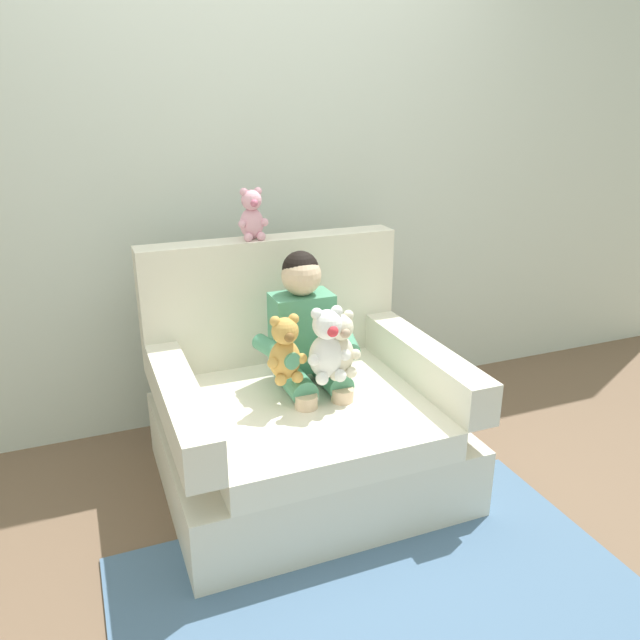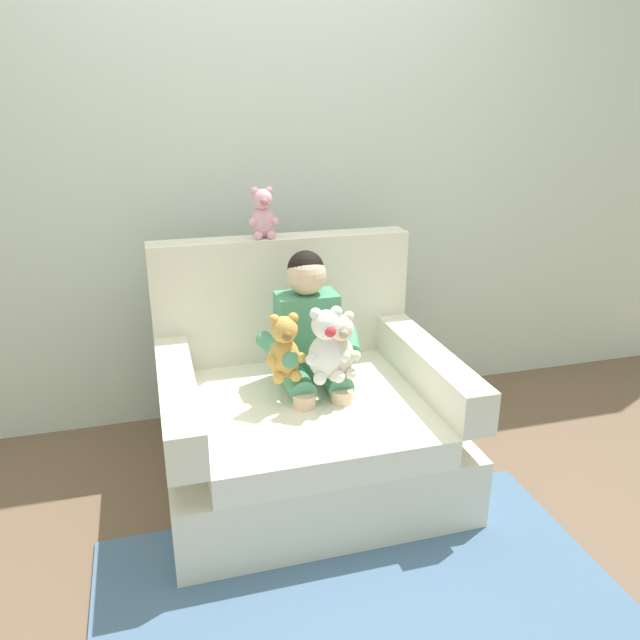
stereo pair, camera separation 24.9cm
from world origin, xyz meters
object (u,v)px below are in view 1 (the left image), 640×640
plush_cream (340,346)px  armchair (301,415)px  plush_white (327,346)px  plush_honey (285,350)px  seated_child (307,340)px  plush_pink_on_backrest (252,216)px

plush_cream → armchair: bearing=135.7°
plush_white → plush_honey: (-0.16, 0.05, -0.01)m
armchair → plush_white: armchair is taller
armchair → seated_child: (0.05, 0.04, 0.33)m
armchair → plush_white: bearing=-67.4°
plush_honey → armchair: bearing=42.5°
armchair → plush_cream: size_ratio=4.32×
plush_cream → plush_pink_on_backrest: bearing=114.7°
plush_cream → plush_pink_on_backrest: 0.72m
armchair → plush_pink_on_backrest: size_ratio=5.20×
plush_honey → plush_pink_on_backrest: size_ratio=1.21×
plush_cream → seated_child: bearing=116.9°
armchair → plush_cream: bearing=-47.9°
plush_white → plush_cream: bearing=11.5°
armchair → plush_white: 0.41m
armchair → plush_honey: bearing=-136.3°
plush_white → plush_pink_on_backrest: size_ratio=1.34×
armchair → seated_child: armchair is taller
plush_honey → plush_white: bearing=-18.5°
armchair → plush_white: (0.06, -0.14, 0.37)m
plush_pink_on_backrest → plush_cream: bearing=-66.1°
seated_child → plush_honey: bearing=-137.1°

